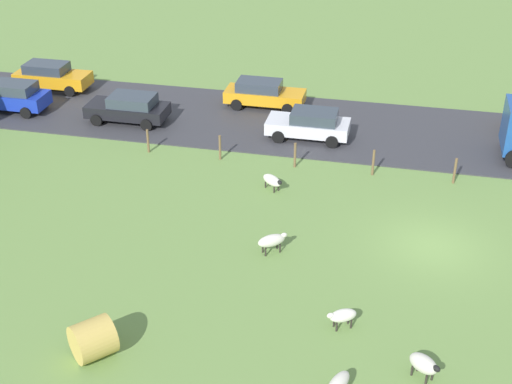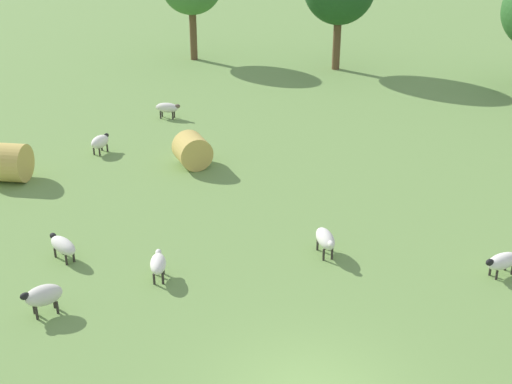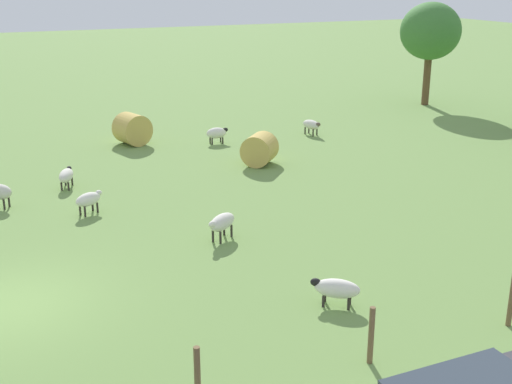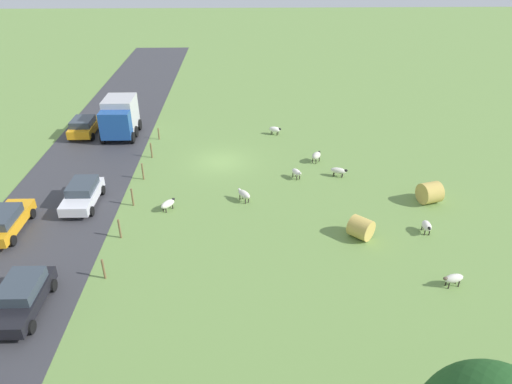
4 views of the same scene
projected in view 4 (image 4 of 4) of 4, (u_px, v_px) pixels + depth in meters
name	position (u px, v px, depth m)	size (l,w,h in m)	color
ground_plane	(221.00, 162.00, 37.27)	(160.00, 160.00, 0.00)	#6B8E47
road_strip	(88.00, 163.00, 37.02)	(8.00, 80.00, 0.06)	#38383D
sheep_0	(453.00, 278.00, 24.17)	(1.22, 0.69, 0.74)	silver
sheep_1	(316.00, 156.00, 36.92)	(1.02, 1.11, 0.85)	beige
sheep_2	(339.00, 171.00, 34.85)	(1.29, 0.85, 0.71)	silver
sheep_3	(275.00, 129.00, 41.86)	(1.17, 0.85, 0.73)	white
sheep_4	(427.00, 226.00, 28.42)	(0.52, 1.06, 0.75)	silver
sheep_5	(297.00, 172.00, 34.57)	(0.86, 1.08, 0.73)	silver
sheep_6	(244.00, 194.00, 31.66)	(1.06, 1.20, 0.80)	silver
sheep_7	(168.00, 204.00, 30.74)	(1.05, 1.16, 0.69)	silver
hay_bale_0	(430.00, 193.00, 31.48)	(1.44, 1.44, 1.28)	tan
hay_bale_1	(361.00, 228.00, 27.95)	(1.31, 1.31, 1.24)	tan
fence_post_0	(159.00, 134.00, 40.92)	(0.12, 0.12, 1.04)	brown
fence_post_1	(151.00, 150.00, 37.62)	(0.12, 0.12, 1.27)	brown
fence_post_2	(143.00, 171.00, 34.37)	(0.12, 0.12, 1.30)	brown
fence_post_3	(132.00, 197.00, 31.14)	(0.12, 0.12, 1.27)	brown
fence_post_4	(120.00, 229.00, 27.89)	(0.12, 0.12, 1.29)	brown
fence_post_5	(104.00, 269.00, 24.67)	(0.12, 0.12, 1.23)	brown
truck_0	(120.00, 117.00, 40.83)	(2.83, 4.24, 3.31)	#1E4C99
car_0	(82.00, 194.00, 31.12)	(2.06, 4.26, 1.51)	silver
car_1	(84.00, 126.00, 41.55)	(2.17, 4.12, 1.58)	orange
car_2	(21.00, 297.00, 22.48)	(2.13, 4.39, 1.52)	black
car_7	(6.00, 221.00, 28.23)	(1.94, 4.52, 1.53)	orange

